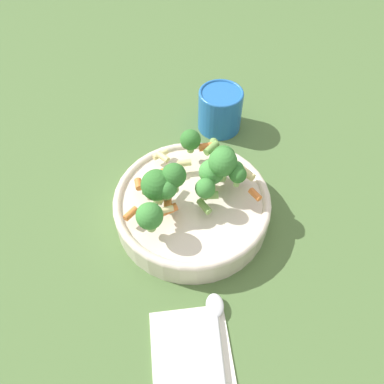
# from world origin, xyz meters

# --- Properties ---
(ground_plane) EXTENTS (3.00, 3.00, 0.00)m
(ground_plane) POSITION_xyz_m (0.00, 0.00, 0.00)
(ground_plane) COLOR #4C6B38
(bowl) EXTENTS (0.26, 0.26, 0.05)m
(bowl) POSITION_xyz_m (0.00, 0.00, 0.03)
(bowl) COLOR beige
(bowl) RESTS_ON ground_plane
(pasta_salad) EXTENTS (0.20, 0.22, 0.09)m
(pasta_salad) POSITION_xyz_m (-0.00, 0.01, 0.10)
(pasta_salad) COLOR #8CB766
(pasta_salad) RESTS_ON bowl
(cup) EXTENTS (0.09, 0.09, 0.09)m
(cup) POSITION_xyz_m (-0.11, 0.21, 0.04)
(cup) COLOR #2366B2
(cup) RESTS_ON ground_plane
(napkin) EXTENTS (0.19, 0.19, 0.01)m
(napkin) POSITION_xyz_m (0.17, -0.18, 0.00)
(napkin) COLOR white
(napkin) RESTS_ON ground_plane
(spoon) EXTENTS (0.15, 0.14, 0.01)m
(spoon) POSITION_xyz_m (0.16, -0.13, 0.01)
(spoon) COLOR silver
(spoon) RESTS_ON napkin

